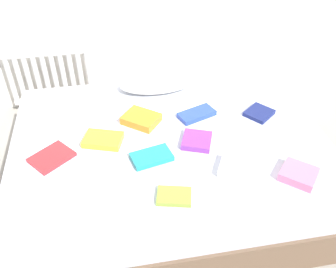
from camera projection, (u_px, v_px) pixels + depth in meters
ground_plane at (169, 191)px, 2.64m from camera, size 8.00×8.00×0.00m
bed at (169, 165)px, 2.48m from camera, size 2.00×1.50×0.50m
radiator at (51, 77)px, 3.23m from camera, size 0.71×0.04×0.49m
pillow at (157, 83)px, 2.73m from camera, size 0.55×0.27×0.11m
textbook_teal at (152, 157)px, 2.15m from camera, size 0.26×0.19×0.03m
textbook_navy at (259, 113)px, 2.50m from camera, size 0.23×0.23×0.03m
textbook_purple at (197, 141)px, 2.26m from camera, size 0.23×0.23×0.04m
textbook_white at (241, 169)px, 2.06m from camera, size 0.28×0.25×0.05m
textbook_yellow at (103, 140)px, 2.27m from camera, size 0.27×0.22×0.04m
textbook_red at (52, 157)px, 2.16m from camera, size 0.29×0.28×0.02m
textbook_orange at (141, 119)px, 2.43m from camera, size 0.29×0.28×0.05m
textbook_pink at (299, 174)px, 2.03m from camera, size 0.25×0.25×0.05m
textbook_blue at (197, 114)px, 2.49m from camera, size 0.27×0.20×0.03m
textbook_lime at (174, 196)px, 1.92m from camera, size 0.20×0.16×0.02m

